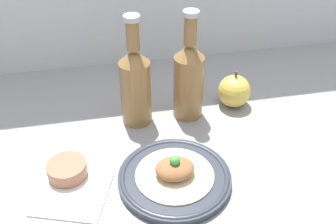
{
  "coord_description": "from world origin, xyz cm",
  "views": [
    {
      "loc": [
        -18.89,
        -62.97,
        63.5
      ],
      "look_at": [
        -4.65,
        8.31,
        10.23
      ],
      "focal_mm": 42.0,
      "sensor_mm": 36.0,
      "label": 1
    }
  ],
  "objects_px": {
    "cider_bottle_left": "(135,83)",
    "cider_bottle_right": "(189,78)",
    "plated_food": "(175,171)",
    "plate": "(175,178)",
    "apple": "(234,91)",
    "dipping_bowl": "(67,170)"
  },
  "relations": [
    {
      "from": "cider_bottle_left",
      "to": "apple",
      "type": "bearing_deg",
      "value": 3.69
    },
    {
      "from": "plated_food",
      "to": "apple",
      "type": "distance_m",
      "value": 0.34
    },
    {
      "from": "cider_bottle_right",
      "to": "plate",
      "type": "bearing_deg",
      "value": -110.05
    },
    {
      "from": "plated_food",
      "to": "cider_bottle_left",
      "type": "bearing_deg",
      "value": 101.9
    },
    {
      "from": "apple",
      "to": "dipping_bowl",
      "type": "xyz_separation_m",
      "value": [
        -0.45,
        -0.19,
        -0.03
      ]
    },
    {
      "from": "plate",
      "to": "apple",
      "type": "distance_m",
      "value": 0.34
    },
    {
      "from": "plate",
      "to": "plated_food",
      "type": "distance_m",
      "value": 0.02
    },
    {
      "from": "plated_food",
      "to": "cider_bottle_right",
      "type": "bearing_deg",
      "value": 69.95
    },
    {
      "from": "cider_bottle_left",
      "to": "dipping_bowl",
      "type": "xyz_separation_m",
      "value": [
        -0.18,
        -0.18,
        -0.1
      ]
    },
    {
      "from": "cider_bottle_left",
      "to": "dipping_bowl",
      "type": "height_order",
      "value": "cider_bottle_left"
    },
    {
      "from": "plated_food",
      "to": "apple",
      "type": "xyz_separation_m",
      "value": [
        0.22,
        0.26,
        0.01
      ]
    },
    {
      "from": "cider_bottle_left",
      "to": "cider_bottle_right",
      "type": "xyz_separation_m",
      "value": [
        0.14,
        0.0,
        0.0
      ]
    },
    {
      "from": "plate",
      "to": "dipping_bowl",
      "type": "relative_size",
      "value": 2.86
    },
    {
      "from": "cider_bottle_left",
      "to": "apple",
      "type": "xyz_separation_m",
      "value": [
        0.27,
        0.02,
        -0.07
      ]
    },
    {
      "from": "plate",
      "to": "dipping_bowl",
      "type": "xyz_separation_m",
      "value": [
        -0.23,
        0.06,
        0.01
      ]
    },
    {
      "from": "cider_bottle_left",
      "to": "cider_bottle_right",
      "type": "bearing_deg",
      "value": 0.0
    },
    {
      "from": "plated_food",
      "to": "cider_bottle_right",
      "type": "xyz_separation_m",
      "value": [
        0.09,
        0.24,
        0.08
      ]
    },
    {
      "from": "plate",
      "to": "cider_bottle_right",
      "type": "distance_m",
      "value": 0.27
    },
    {
      "from": "plate",
      "to": "plated_food",
      "type": "bearing_deg",
      "value": -135.0
    },
    {
      "from": "plate",
      "to": "cider_bottle_right",
      "type": "height_order",
      "value": "cider_bottle_right"
    },
    {
      "from": "plated_food",
      "to": "dipping_bowl",
      "type": "xyz_separation_m",
      "value": [
        -0.23,
        0.06,
        -0.01
      ]
    },
    {
      "from": "plate",
      "to": "apple",
      "type": "xyz_separation_m",
      "value": [
        0.22,
        0.26,
        0.03
      ]
    }
  ]
}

